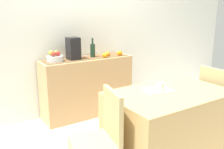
% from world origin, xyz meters
% --- Properties ---
extents(ground_plane, '(6.40, 6.40, 0.02)m').
position_xyz_m(ground_plane, '(0.00, 0.00, -0.01)').
color(ground_plane, beige).
rests_on(ground_plane, ground).
extents(room_wall_rear, '(6.40, 0.06, 2.70)m').
position_xyz_m(room_wall_rear, '(0.00, 1.18, 1.35)').
color(room_wall_rear, white).
rests_on(room_wall_rear, ground).
extents(sideboard_console, '(1.37, 0.42, 0.88)m').
position_xyz_m(sideboard_console, '(-0.08, 0.92, 0.44)').
color(sideboard_console, tan).
rests_on(sideboard_console, ground).
extents(table_runner, '(1.28, 0.32, 0.01)m').
position_xyz_m(table_runner, '(-0.08, 0.92, 0.88)').
color(table_runner, brown).
rests_on(table_runner, sideboard_console).
extents(fruit_bowl, '(0.22, 0.22, 0.08)m').
position_xyz_m(fruit_bowl, '(-0.56, 0.92, 0.93)').
color(fruit_bowl, silver).
rests_on(fruit_bowl, table_runner).
extents(apple_upper, '(0.07, 0.07, 0.07)m').
position_xyz_m(apple_upper, '(-0.60, 0.88, 1.00)').
color(apple_upper, '#B12E23').
rests_on(apple_upper, fruit_bowl).
extents(apple_right, '(0.07, 0.07, 0.07)m').
position_xyz_m(apple_right, '(-0.53, 0.90, 1.00)').
color(apple_right, red).
rests_on(apple_right, fruit_bowl).
extents(apple_center, '(0.07, 0.07, 0.07)m').
position_xyz_m(apple_center, '(-0.60, 0.97, 1.00)').
color(apple_center, '#939D2F').
rests_on(apple_center, fruit_bowl).
extents(apple_rear, '(0.07, 0.07, 0.07)m').
position_xyz_m(apple_rear, '(-0.53, 0.96, 1.00)').
color(apple_rear, '#82A532').
rests_on(apple_rear, fruit_bowl).
extents(wine_bottle, '(0.07, 0.07, 0.29)m').
position_xyz_m(wine_bottle, '(0.02, 0.92, 0.99)').
color(wine_bottle, '#1B3422').
rests_on(wine_bottle, sideboard_console).
extents(coffee_maker, '(0.16, 0.18, 0.32)m').
position_xyz_m(coffee_maker, '(-0.29, 0.92, 1.04)').
color(coffee_maker, black).
rests_on(coffee_maker, sideboard_console).
extents(orange_loose_mid, '(0.08, 0.08, 0.08)m').
position_xyz_m(orange_loose_mid, '(0.25, 0.86, 0.92)').
color(orange_loose_mid, orange).
rests_on(orange_loose_mid, sideboard_console).
extents(orange_loose_near_bowl, '(0.08, 0.08, 0.08)m').
position_xyz_m(orange_loose_near_bowl, '(0.16, 0.80, 0.92)').
color(orange_loose_near_bowl, orange).
rests_on(orange_loose_near_bowl, sideboard_console).
extents(orange_loose_far, '(0.08, 0.08, 0.08)m').
position_xyz_m(orange_loose_far, '(0.43, 0.81, 0.92)').
color(orange_loose_far, orange).
rests_on(orange_loose_far, sideboard_console).
extents(dining_table, '(1.27, 0.82, 0.74)m').
position_xyz_m(dining_table, '(0.13, -0.56, 0.37)').
color(dining_table, tan).
rests_on(dining_table, ground).
extents(open_book, '(0.32, 0.27, 0.02)m').
position_xyz_m(open_book, '(0.05, -0.47, 0.75)').
color(open_book, white).
rests_on(open_book, dining_table).
extents(coffee_cup, '(0.07, 0.07, 0.11)m').
position_xyz_m(coffee_cup, '(0.04, -0.52, 0.79)').
color(coffee_cup, silver).
rests_on(coffee_cup, dining_table).
extents(chair_by_corner, '(0.41, 0.41, 0.90)m').
position_xyz_m(chair_by_corner, '(1.03, -0.56, 0.27)').
color(chair_by_corner, tan).
rests_on(chair_by_corner, ground).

